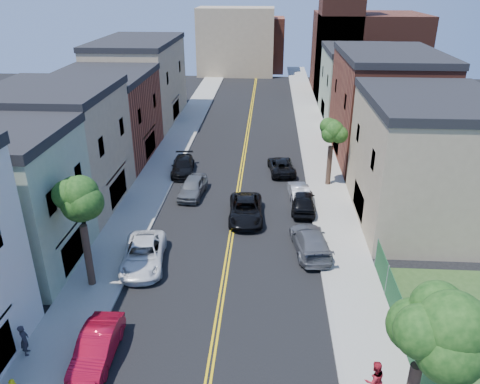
% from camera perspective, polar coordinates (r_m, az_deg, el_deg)
% --- Properties ---
extents(sidewalk_left, '(3.20, 100.00, 0.15)m').
position_cam_1_polar(sidewalk_left, '(52.58, -8.02, 5.76)').
color(sidewalk_left, gray).
rests_on(sidewalk_left, ground).
extents(sidewalk_right, '(3.20, 100.00, 0.15)m').
position_cam_1_polar(sidewalk_right, '(51.83, 9.45, 5.39)').
color(sidewalk_right, gray).
rests_on(sidewalk_right, ground).
extents(curb_left, '(0.30, 100.00, 0.15)m').
position_cam_1_polar(curb_left, '(52.26, -6.13, 5.75)').
color(curb_left, gray).
rests_on(curb_left, ground).
extents(curb_right, '(0.30, 100.00, 0.15)m').
position_cam_1_polar(curb_right, '(51.68, 7.51, 5.45)').
color(curb_right, gray).
rests_on(curb_right, ground).
extents(bldg_left_tan_near, '(9.00, 10.00, 9.00)m').
position_cam_1_polar(bldg_left_tan_near, '(39.52, -21.32, 4.63)').
color(bldg_left_tan_near, '#998466').
rests_on(bldg_left_tan_near, ground).
extents(bldg_left_brick, '(9.00, 12.00, 8.00)m').
position_cam_1_polar(bldg_left_brick, '(49.37, -16.22, 8.54)').
color(bldg_left_brick, brown).
rests_on(bldg_left_brick, ground).
extents(bldg_left_tan_far, '(9.00, 16.00, 9.50)m').
position_cam_1_polar(bldg_left_tan_far, '(62.18, -12.15, 12.88)').
color(bldg_left_tan_far, '#998466').
rests_on(bldg_left_tan_far, ground).
extents(bldg_right_tan, '(9.00, 12.00, 9.00)m').
position_cam_1_polar(bldg_right_tan, '(36.84, 21.63, 3.18)').
color(bldg_right_tan, '#998466').
rests_on(bldg_right_tan, ground).
extents(bldg_right_brick, '(9.00, 14.00, 10.00)m').
position_cam_1_polar(bldg_right_brick, '(49.57, 17.19, 9.69)').
color(bldg_right_brick, brown).
rests_on(bldg_right_brick, ground).
extents(bldg_right_palegrn, '(9.00, 12.00, 8.50)m').
position_cam_1_polar(bldg_right_palegrn, '(63.08, 14.39, 12.36)').
color(bldg_right_palegrn, gray).
rests_on(bldg_right_palegrn, ground).
extents(church, '(16.20, 14.20, 22.60)m').
position_cam_1_polar(church, '(77.64, 14.48, 16.81)').
color(church, '#4C2319').
rests_on(church, ground).
extents(backdrop_left, '(14.00, 8.00, 12.00)m').
position_cam_1_polar(backdrop_left, '(91.59, -0.51, 17.86)').
color(backdrop_left, '#998466').
rests_on(backdrop_left, ground).
extents(backdrop_center, '(10.00, 8.00, 10.00)m').
position_cam_1_polar(backdrop_center, '(95.49, 2.18, 17.53)').
color(backdrop_center, brown).
rests_on(backdrop_center, ground).
extents(fence_right, '(0.04, 15.00, 1.90)m').
position_cam_1_polar(fence_right, '(25.14, 19.75, -16.13)').
color(fence_right, '#143F1E').
rests_on(fence_right, sidewalk_right).
extents(tree_left_mid, '(5.20, 5.20, 9.29)m').
position_cam_1_polar(tree_left_mid, '(27.02, -19.23, 0.71)').
color(tree_left_mid, '#34231A').
rests_on(tree_left_mid, sidewalk_left).
extents(tree_right_corner, '(5.80, 5.80, 10.35)m').
position_cam_1_polar(tree_right_corner, '(16.86, 22.27, -12.30)').
color(tree_right_corner, '#34231A').
rests_on(tree_right_corner, sidewalk_right).
extents(tree_right_far, '(4.40, 4.40, 8.03)m').
position_cam_1_polar(tree_right_far, '(40.66, 11.27, 8.27)').
color(tree_right_far, '#34231A').
rests_on(tree_right_far, sidewalk_right).
extents(red_sedan, '(1.73, 4.63, 1.51)m').
position_cam_1_polar(red_sedan, '(24.69, -17.04, -17.62)').
color(red_sedan, '#AB0B23').
rests_on(red_sedan, ground).
extents(white_pickup, '(3.29, 5.86, 1.55)m').
position_cam_1_polar(white_pickup, '(30.86, -11.70, -7.47)').
color(white_pickup, silver).
rests_on(white_pickup, ground).
extents(grey_car_left, '(2.33, 4.83, 1.59)m').
position_cam_1_polar(grey_car_left, '(39.76, -5.79, 0.62)').
color(grey_car_left, '#54575B').
rests_on(grey_car_left, ground).
extents(black_car_left, '(2.48, 5.12, 1.44)m').
position_cam_1_polar(black_car_left, '(44.52, -6.98, 3.16)').
color(black_car_left, black).
rests_on(black_car_left, ground).
extents(grey_car_right, '(2.86, 5.66, 1.58)m').
position_cam_1_polar(grey_car_right, '(31.97, 8.58, -5.95)').
color(grey_car_right, '#55575C').
rests_on(grey_car_right, ground).
extents(black_car_right, '(1.93, 4.73, 1.61)m').
position_cam_1_polar(black_car_right, '(37.41, 7.69, -1.08)').
color(black_car_right, black).
rests_on(black_car_right, ground).
extents(silver_car_right, '(1.86, 4.36, 1.40)m').
position_cam_1_polar(silver_car_right, '(39.12, 7.20, -0.02)').
color(silver_car_right, '#A9ABB0').
rests_on(silver_car_right, ground).
extents(dark_car_right_far, '(2.83, 5.13, 1.36)m').
position_cam_1_polar(dark_car_right_far, '(44.58, 5.06, 3.22)').
color(dark_car_right_far, black).
rests_on(dark_car_right_far, ground).
extents(black_suv_lane, '(2.80, 5.61, 1.53)m').
position_cam_1_polar(black_suv_lane, '(35.77, 0.70, -2.18)').
color(black_suv_lane, black).
rests_on(black_suv_lane, ground).
extents(pedestrian_left, '(0.59, 0.71, 1.68)m').
position_cam_1_polar(pedestrian_left, '(25.92, -24.81, -16.04)').
color(pedestrian_left, '#25242C').
rests_on(pedestrian_left, sidewalk_left).
extents(pedestrian_right, '(1.12, 1.00, 1.92)m').
position_cam_1_polar(pedestrian_right, '(22.54, 16.05, -21.17)').
color(pedestrian_right, maroon).
rests_on(pedestrian_right, sidewalk_right).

